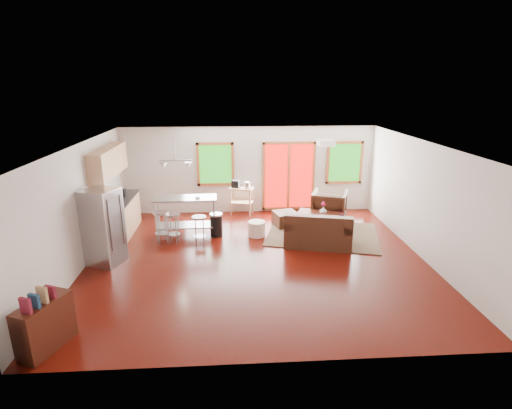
{
  "coord_description": "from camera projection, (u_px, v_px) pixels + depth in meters",
  "views": [
    {
      "loc": [
        -0.56,
        -8.26,
        3.84
      ],
      "look_at": [
        0.0,
        0.3,
        1.2
      ],
      "focal_mm": 28.0,
      "sensor_mm": 36.0,
      "label": 1
    }
  ],
  "objects": [
    {
      "name": "window_right",
      "position": [
        345.0,
        163.0,
        12.08
      ],
      "size": [
        1.1,
        0.05,
        1.3
      ],
      "color": "#155110",
      "rests_on": "back_wall"
    },
    {
      "name": "back_wall",
      "position": [
        249.0,
        170.0,
        12.0
      ],
      "size": [
        7.5,
        0.02,
        2.6
      ],
      "primitive_type": "cube",
      "color": "beige",
      "rests_on": "ground"
    },
    {
      "name": "vase",
      "position": [
        323.0,
        210.0,
        10.83
      ],
      "size": [
        0.2,
        0.21,
        0.33
      ],
      "rotation": [
        0.0,
        0.0,
        0.02
      ],
      "color": "silver",
      "rests_on": "coffee_table"
    },
    {
      "name": "cup",
      "position": [
        198.0,
        199.0,
        10.09
      ],
      "size": [
        0.15,
        0.13,
        0.13
      ],
      "primitive_type": "imported",
      "rotation": [
        0.0,
        0.0,
        0.22
      ],
      "color": "silver",
      "rests_on": "island"
    },
    {
      "name": "bar_stool_c",
      "position": [
        199.0,
        224.0,
        9.67
      ],
      "size": [
        0.38,
        0.38,
        0.73
      ],
      "rotation": [
        0.0,
        0.0,
        0.09
      ],
      "color": "#B7BABC",
      "rests_on": "floor"
    },
    {
      "name": "floor",
      "position": [
        257.0,
        259.0,
        9.04
      ],
      "size": [
        7.5,
        7.0,
        0.02
      ],
      "primitive_type": "cube",
      "color": "#330703",
      "rests_on": "ground"
    },
    {
      "name": "left_wall",
      "position": [
        80.0,
        208.0,
        8.42
      ],
      "size": [
        0.02,
        7.0,
        2.6
      ],
      "primitive_type": "cube",
      "color": "beige",
      "rests_on": "ground"
    },
    {
      "name": "ceiling_flush",
      "position": [
        326.0,
        143.0,
        8.97
      ],
      "size": [
        0.35,
        0.35,
        0.12
      ],
      "primitive_type": "cube",
      "color": "white",
      "rests_on": "ceiling"
    },
    {
      "name": "refrigerator",
      "position": [
        103.0,
        227.0,
        8.59
      ],
      "size": [
        0.87,
        0.85,
        1.69
      ],
      "rotation": [
        0.0,
        0.0,
        -0.37
      ],
      "color": "#B7BABC",
      "rests_on": "floor"
    },
    {
      "name": "coffee_table",
      "position": [
        318.0,
        215.0,
        10.79
      ],
      "size": [
        1.28,
        1.05,
        0.44
      ],
      "rotation": [
        0.0,
        0.0,
        -0.41
      ],
      "color": "#33130A",
      "rests_on": "floor"
    },
    {
      "name": "bar_stool_b",
      "position": [
        173.0,
        221.0,
        9.8
      ],
      "size": [
        0.41,
        0.41,
        0.75
      ],
      "rotation": [
        0.0,
        0.0,
        -0.17
      ],
      "color": "#B7BABC",
      "rests_on": "floor"
    },
    {
      "name": "island",
      "position": [
        186.0,
        209.0,
        10.27
      ],
      "size": [
        1.62,
        0.69,
        1.02
      ],
      "rotation": [
        0.0,
        0.0,
        0.03
      ],
      "color": "#B7BABC",
      "rests_on": "floor"
    },
    {
      "name": "kitchen_cart",
      "position": [
        241.0,
        191.0,
        11.87
      ],
      "size": [
        0.78,
        0.62,
        1.05
      ],
      "rotation": [
        0.0,
        0.0,
        -0.28
      ],
      "color": "tan",
      "rests_on": "floor"
    },
    {
      "name": "ottoman",
      "position": [
        286.0,
        219.0,
        11.04
      ],
      "size": [
        0.74,
        0.74,
        0.4
      ],
      "primitive_type": "cube",
      "rotation": [
        0.0,
        0.0,
        0.26
      ],
      "color": "black",
      "rests_on": "floor"
    },
    {
      "name": "trash_can",
      "position": [
        216.0,
        225.0,
        10.32
      ],
      "size": [
        0.39,
        0.39,
        0.6
      ],
      "rotation": [
        0.0,
        0.0,
        0.21
      ],
      "color": "black",
      "rests_on": "floor"
    },
    {
      "name": "front_wall",
      "position": [
        275.0,
        281.0,
        5.31
      ],
      "size": [
        7.5,
        0.02,
        2.6
      ],
      "primitive_type": "cube",
      "color": "beige",
      "rests_on": "ground"
    },
    {
      "name": "cabinets",
      "position": [
        116.0,
        201.0,
        10.17
      ],
      "size": [
        0.64,
        2.24,
        2.3
      ],
      "color": "tan",
      "rests_on": "floor"
    },
    {
      "name": "window_left",
      "position": [
        215.0,
        164.0,
        11.83
      ],
      "size": [
        1.1,
        0.05,
        1.3
      ],
      "color": "#155110",
      "rests_on": "back_wall"
    },
    {
      "name": "pendant_light",
      "position": [
        176.0,
        165.0,
        9.79
      ],
      "size": [
        0.8,
        0.18,
        0.79
      ],
      "color": "gray",
      "rests_on": "ceiling"
    },
    {
      "name": "ceiling",
      "position": [
        257.0,
        144.0,
        8.27
      ],
      "size": [
        7.5,
        7.0,
        0.02
      ],
      "primitive_type": "cube",
      "color": "silver",
      "rests_on": "ground"
    },
    {
      "name": "armchair",
      "position": [
        329.0,
        204.0,
        11.43
      ],
      "size": [
        1.19,
        1.15,
        0.97
      ],
      "primitive_type": "imported",
      "rotation": [
        0.0,
        0.0,
        2.79
      ],
      "color": "black",
      "rests_on": "floor"
    },
    {
      "name": "right_wall",
      "position": [
        425.0,
        201.0,
        8.89
      ],
      "size": [
        0.02,
        7.0,
        2.6
      ],
      "primitive_type": "cube",
      "color": "beige",
      "rests_on": "ground"
    },
    {
      "name": "book",
      "position": [
        336.0,
        209.0,
        10.85
      ],
      "size": [
        0.2,
        0.08,
        0.27
      ],
      "primitive_type": "imported",
      "rotation": [
        0.0,
        0.0,
        -0.27
      ],
      "color": "maroon",
      "rests_on": "coffee_table"
    },
    {
      "name": "bookshelf",
      "position": [
        45.0,
        324.0,
        5.9
      ],
      "size": [
        0.64,
        0.94,
        1.03
      ],
      "rotation": [
        0.0,
        0.0,
        -0.37
      ],
      "color": "#33130A",
      "rests_on": "floor"
    },
    {
      "name": "pouf",
      "position": [
        257.0,
        229.0,
        10.34
      ],
      "size": [
        0.49,
        0.49,
        0.39
      ],
      "primitive_type": "cylinder",
      "rotation": [
        0.0,
        0.0,
        0.09
      ],
      "color": "#F1E3CE",
      "rests_on": "floor"
    },
    {
      "name": "rug",
      "position": [
        322.0,
        234.0,
        10.46
      ],
      "size": [
        3.27,
        2.82,
        0.03
      ],
      "primitive_type": "cube",
      "rotation": [
        0.0,
        0.0,
        -0.27
      ],
      "color": "#445437",
      "rests_on": "floor"
    },
    {
      "name": "bar_stool_a",
      "position": [
        161.0,
        220.0,
        9.82
      ],
      "size": [
        0.49,
        0.49,
        0.8
      ],
      "rotation": [
        0.0,
        0.0,
        0.37
      ],
      "color": "#B7BABC",
      "rests_on": "floor"
    },
    {
      "name": "loveseat",
      "position": [
        318.0,
        232.0,
        9.72
      ],
      "size": [
        1.76,
        1.25,
        0.85
      ],
      "rotation": [
        0.0,
        0.0,
        -0.23
      ],
      "color": "black",
      "rests_on": "floor"
    },
    {
      "name": "french_doors",
      "position": [
        289.0,
        176.0,
        12.09
      ],
      "size": [
        1.6,
        0.05,
        2.1
      ],
      "color": "#A70D09",
      "rests_on": "back_wall"
    }
  ]
}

